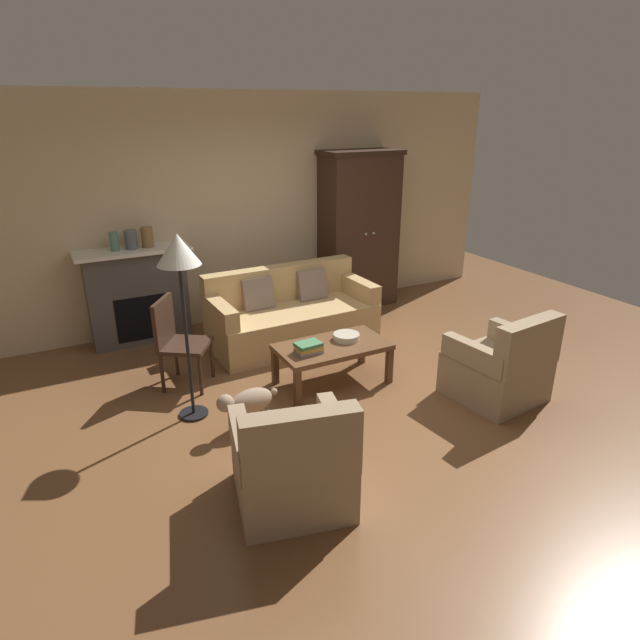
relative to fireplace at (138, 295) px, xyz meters
The scene contains 16 objects.
ground_plane 2.83m from the fireplace, 56.00° to the right, with size 9.60×9.60×0.00m, color brown.
back_wall 1.78m from the fireplace, ahead, with size 7.20×0.10×2.80m, color beige.
fireplace is the anchor object (origin of this frame).
armoire 2.99m from the fireplace, ahead, with size 1.06×0.57×2.09m.
couch 1.80m from the fireplace, 29.00° to the right, with size 1.94×0.89×0.86m.
coffee_table 2.50m from the fireplace, 53.62° to the right, with size 1.10×0.60×0.42m.
fruit_bowl 2.57m from the fireplace, 49.77° to the right, with size 0.26×0.26×0.06m, color beige.
book_stack 2.38m from the fireplace, 60.18° to the right, with size 0.26×0.19×0.11m.
mantel_vase_jade 0.68m from the fireplace, behind, with size 0.09×0.09×0.21m, color slate.
mantel_vase_slate 0.66m from the fireplace, 90.00° to the right, with size 0.14×0.14×0.21m, color #565B66.
mantel_vase_bronze 0.69m from the fireplace, ahead, with size 0.13×0.13×0.23m, color olive.
armchair_near_left 3.48m from the fireplace, 83.95° to the right, with size 0.92×0.92×0.88m.
armchair_near_right 4.07m from the fireplace, 47.91° to the right, with size 0.85×0.85×0.88m.
side_chair_wooden 1.33m from the fireplace, 85.13° to the right, with size 0.61×0.61×0.90m.
floor_lamp 2.15m from the fireplace, 88.07° to the right, with size 0.36×0.36×1.67m.
dog 2.45m from the fireplace, 79.75° to the right, with size 0.57×0.25×0.39m.
Camera 1 is at (-2.47, -3.98, 2.60)m, focal length 30.50 mm.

